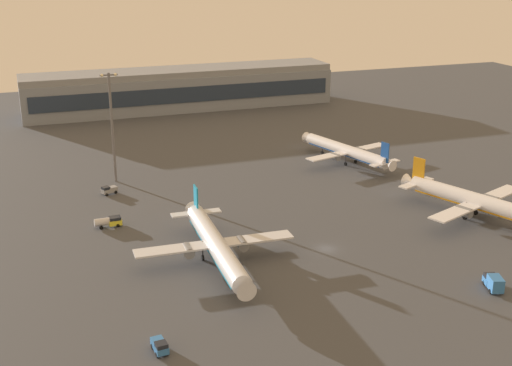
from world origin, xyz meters
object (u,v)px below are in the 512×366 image
(catering_truck, at_px, (494,282))
(baggage_tractor, at_px, (109,190))
(airplane_terminal_side, at_px, (480,203))
(apron_light_west, at_px, (112,122))
(airplane_mid_apron, at_px, (216,244))
(cargo_loader, at_px, (160,346))
(airplane_far_stand, at_px, (347,151))
(fuel_truck, at_px, (109,221))

(catering_truck, relative_size, baggage_tractor, 1.34)
(airplane_terminal_side, height_order, catering_truck, airplane_terminal_side)
(catering_truck, xyz_separation_m, baggage_tractor, (-61.45, 79.81, -0.40))
(baggage_tractor, xyz_separation_m, apron_light_west, (3.34, 9.93, 16.13))
(airplane_mid_apron, relative_size, cargo_loader, 10.06)
(airplane_far_stand, distance_m, apron_light_west, 71.03)
(catering_truck, bearing_deg, airplane_mid_apron, 166.45)
(airplane_terminal_side, bearing_deg, airplane_far_stand, -101.94)
(cargo_loader, distance_m, catering_truck, 64.76)
(airplane_far_stand, xyz_separation_m, baggage_tractor, (-72.79, -3.74, -2.61))
(catering_truck, relative_size, fuel_truck, 0.96)
(cargo_loader, relative_size, catering_truck, 0.70)
(airplane_mid_apron, height_order, fuel_truck, airplane_mid_apron)
(baggage_tractor, distance_m, apron_light_west, 19.23)
(cargo_loader, relative_size, baggage_tractor, 0.94)
(cargo_loader, bearing_deg, airplane_far_stand, -137.77)
(airplane_mid_apron, height_order, apron_light_west, apron_light_west)
(airplane_far_stand, bearing_deg, airplane_mid_apron, -152.40)
(airplane_far_stand, bearing_deg, apron_light_west, 159.51)
(airplane_mid_apron, relative_size, catering_truck, 7.09)
(cargo_loader, height_order, apron_light_west, apron_light_west)
(airplane_terminal_side, relative_size, airplane_far_stand, 1.12)
(airplane_mid_apron, xyz_separation_m, airplane_far_stand, (58.01, 54.09, -0.41))
(fuel_truck, relative_size, apron_light_west, 0.21)
(apron_light_west, bearing_deg, airplane_mid_apron, -79.25)
(airplane_terminal_side, distance_m, catering_truck, 36.94)
(baggage_tractor, height_order, fuel_truck, fuel_truck)
(baggage_tractor, bearing_deg, airplane_terminal_side, -141.08)
(airplane_far_stand, bearing_deg, fuel_truck, -175.96)
(airplane_far_stand, xyz_separation_m, fuel_truck, (-76.10, -26.85, -2.43))
(airplane_terminal_side, relative_size, baggage_tractor, 9.42)
(airplane_mid_apron, bearing_deg, airplane_far_stand, -135.01)
(airplane_mid_apron, distance_m, cargo_loader, 34.23)
(fuel_truck, bearing_deg, airplane_far_stand, 108.32)
(airplane_far_stand, bearing_deg, airplane_terminal_side, -96.05)
(cargo_loader, height_order, catering_truck, catering_truck)
(airplane_far_stand, relative_size, catering_truck, 6.30)
(airplane_terminal_side, height_order, airplane_far_stand, airplane_terminal_side)
(airplane_terminal_side, bearing_deg, cargo_loader, -1.57)
(cargo_loader, bearing_deg, airplane_terminal_side, -165.54)
(cargo_loader, distance_m, fuel_truck, 56.15)
(catering_truck, height_order, baggage_tractor, catering_truck)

